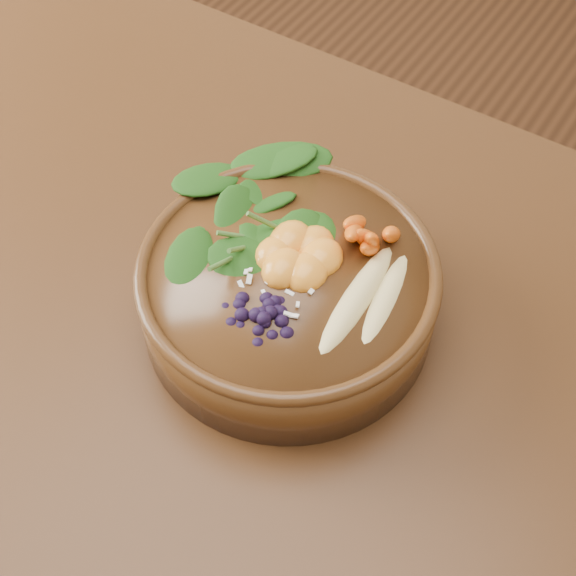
{
  "coord_description": "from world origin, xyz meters",
  "views": [
    {
      "loc": [
        0.58,
        -0.4,
        1.47
      ],
      "look_at": [
        0.31,
        0.03,
        0.8
      ],
      "focal_mm": 50.0,
      "sensor_mm": 36.0,
      "label": 1
    }
  ],
  "objects_px": {
    "dining_table": "(78,267)",
    "mandarin_cluster": "(299,246)",
    "carrot_cluster": "(375,204)",
    "kale_heap": "(275,196)",
    "banana_halves": "(372,289)",
    "blueberry_pile": "(260,303)",
    "stoneware_bowl": "(288,294)"
  },
  "relations": [
    {
      "from": "banana_halves",
      "to": "dining_table",
      "type": "bearing_deg",
      "value": 179.93
    },
    {
      "from": "stoneware_bowl",
      "to": "banana_halves",
      "type": "relative_size",
      "value": 1.74
    },
    {
      "from": "mandarin_cluster",
      "to": "kale_heap",
      "type": "bearing_deg",
      "value": 144.1
    },
    {
      "from": "carrot_cluster",
      "to": "banana_halves",
      "type": "height_order",
      "value": "carrot_cluster"
    },
    {
      "from": "mandarin_cluster",
      "to": "blueberry_pile",
      "type": "relative_size",
      "value": 0.69
    },
    {
      "from": "mandarin_cluster",
      "to": "dining_table",
      "type": "bearing_deg",
      "value": -171.43
    },
    {
      "from": "kale_heap",
      "to": "blueberry_pile",
      "type": "relative_size",
      "value": 1.42
    },
    {
      "from": "stoneware_bowl",
      "to": "mandarin_cluster",
      "type": "distance_m",
      "value": 0.06
    },
    {
      "from": "stoneware_bowl",
      "to": "kale_heap",
      "type": "height_order",
      "value": "kale_heap"
    },
    {
      "from": "blueberry_pile",
      "to": "dining_table",
      "type": "bearing_deg",
      "value": 173.37
    },
    {
      "from": "carrot_cluster",
      "to": "banana_halves",
      "type": "relative_size",
      "value": 0.48
    },
    {
      "from": "banana_halves",
      "to": "blueberry_pile",
      "type": "xyz_separation_m",
      "value": [
        -0.08,
        -0.08,
        0.01
      ]
    },
    {
      "from": "banana_halves",
      "to": "mandarin_cluster",
      "type": "xyz_separation_m",
      "value": [
        -0.09,
        0.01,
        0.0
      ]
    },
    {
      "from": "stoneware_bowl",
      "to": "blueberry_pile",
      "type": "height_order",
      "value": "blueberry_pile"
    },
    {
      "from": "dining_table",
      "to": "carrot_cluster",
      "type": "height_order",
      "value": "carrot_cluster"
    },
    {
      "from": "stoneware_bowl",
      "to": "kale_heap",
      "type": "relative_size",
      "value": 1.53
    },
    {
      "from": "carrot_cluster",
      "to": "banana_halves",
      "type": "xyz_separation_m",
      "value": [
        0.04,
        -0.08,
        -0.03
      ]
    },
    {
      "from": "dining_table",
      "to": "mandarin_cluster",
      "type": "height_order",
      "value": "mandarin_cluster"
    },
    {
      "from": "kale_heap",
      "to": "banana_halves",
      "type": "distance_m",
      "value": 0.15
    },
    {
      "from": "mandarin_cluster",
      "to": "stoneware_bowl",
      "type": "bearing_deg",
      "value": -90.45
    },
    {
      "from": "dining_table",
      "to": "carrot_cluster",
      "type": "distance_m",
      "value": 0.43
    },
    {
      "from": "dining_table",
      "to": "blueberry_pile",
      "type": "height_order",
      "value": "blueberry_pile"
    },
    {
      "from": "kale_heap",
      "to": "blueberry_pile",
      "type": "distance_m",
      "value": 0.14
    },
    {
      "from": "carrot_cluster",
      "to": "stoneware_bowl",
      "type": "bearing_deg",
      "value": -123.69
    },
    {
      "from": "kale_heap",
      "to": "mandarin_cluster",
      "type": "xyz_separation_m",
      "value": [
        0.05,
        -0.04,
        -0.01
      ]
    },
    {
      "from": "kale_heap",
      "to": "carrot_cluster",
      "type": "bearing_deg",
      "value": 16.4
    },
    {
      "from": "stoneware_bowl",
      "to": "carrot_cluster",
      "type": "xyz_separation_m",
      "value": [
        0.05,
        0.09,
        0.08
      ]
    },
    {
      "from": "dining_table",
      "to": "mandarin_cluster",
      "type": "bearing_deg",
      "value": 8.57
    },
    {
      "from": "dining_table",
      "to": "kale_heap",
      "type": "distance_m",
      "value": 0.33
    },
    {
      "from": "banana_halves",
      "to": "mandarin_cluster",
      "type": "relative_size",
      "value": 1.81
    },
    {
      "from": "dining_table",
      "to": "mandarin_cluster",
      "type": "relative_size",
      "value": 16.23
    },
    {
      "from": "carrot_cluster",
      "to": "banana_halves",
      "type": "distance_m",
      "value": 0.09
    }
  ]
}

